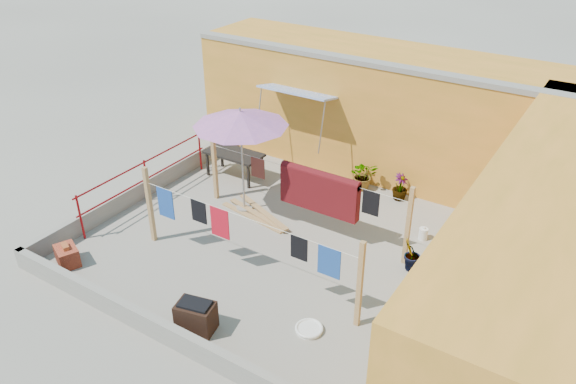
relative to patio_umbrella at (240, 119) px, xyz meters
The scene contains 21 objects.
ground 2.92m from the patio_umbrella, 24.67° to the right, with size 80.00×80.00×0.00m, color #9E998E.
wall_back 4.54m from the patio_umbrella, 62.24° to the left, with size 11.00×3.27×3.21m.
wall_right 6.87m from the patio_umbrella, ahead, with size 2.40×9.00×3.20m, color orange.
parapet_front 5.06m from the patio_umbrella, 69.77° to the right, with size 8.30×0.16×0.44m, color gray.
parapet_left 3.35m from the patio_umbrella, 163.68° to the right, with size 0.16×7.30×0.44m, color gray.
red_railing 2.93m from the patio_umbrella, 157.66° to the right, with size 0.05×4.20×1.10m.
clothesline_rig 2.33m from the patio_umbrella, ahead, with size 5.09×2.35×1.80m.
patio_umbrella is the anchor object (origin of this frame).
outdoor_table 2.40m from the patio_umbrella, 134.82° to the left, with size 1.54×0.77×0.72m.
brick_stack 4.66m from the patio_umbrella, 115.57° to the right, with size 0.66×0.58×0.48m.
lumber_pile 2.33m from the patio_umbrella, 13.54° to the right, with size 2.04×0.89×0.13m.
brazier 4.63m from the patio_umbrella, 65.29° to the right, with size 0.75×0.58×0.60m.
white_basin 4.97m from the patio_umbrella, 38.47° to the right, with size 0.51×0.51×0.09m.
water_jug_a 5.47m from the patio_umbrella, ahead, with size 0.20×0.20×0.31m.
water_jug_b 4.79m from the patio_umbrella, 15.08° to the left, with size 0.20×0.20×0.31m.
green_hose 6.09m from the patio_umbrella, 20.21° to the left, with size 0.57×0.57×0.08m.
plant_back_a 3.71m from the patio_umbrella, 51.54° to the left, with size 0.70×0.61×0.78m, color #1A5B1A.
plant_back_b 4.35m from the patio_umbrella, 39.76° to the left, with size 0.38×0.38×0.68m, color #1A5B1A.
plant_right_a 5.57m from the patio_umbrella, 23.82° to the left, with size 0.43×0.29×0.81m, color #1A5B1A.
plant_right_b 4.72m from the patio_umbrella, ahead, with size 0.42×0.34×0.77m, color #1A5B1A.
plant_right_c 5.55m from the patio_umbrella, 22.25° to the right, with size 0.52×0.45×0.58m, color #1A5B1A.
Camera 1 is at (5.56, -8.50, 7.09)m, focal length 35.00 mm.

